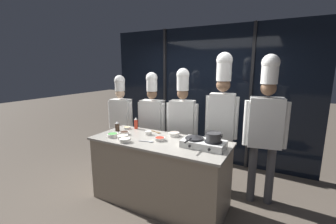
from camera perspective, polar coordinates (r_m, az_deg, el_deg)
ground_plane at (r=3.53m, az=-2.07°, el=-21.69°), size 24.00×24.00×0.00m
window_wall_back at (r=4.65m, az=9.22°, el=4.16°), size 4.22×0.09×2.70m
demo_counter at (r=3.29m, az=-2.13°, el=-14.84°), size 1.92×0.80×0.94m
portable_stove at (r=2.87m, az=9.03°, el=-7.93°), size 0.54×0.32×0.10m
frying_pan at (r=2.88m, az=6.73°, el=-6.24°), size 0.24×0.42×0.05m
stock_pot at (r=2.80m, az=11.49°, el=-6.16°), size 0.21×0.19×0.11m
squeeze_bottle_soy at (r=3.61m, az=-12.76°, el=-3.58°), size 0.07×0.07×0.15m
squeeze_bottle_chili at (r=3.68m, az=-8.15°, el=-2.84°), size 0.06×0.06×0.19m
prep_bowl_chicken at (r=3.27m, az=1.54°, el=-5.61°), size 0.16×0.16×0.06m
prep_bowl_ginger at (r=3.70m, az=-10.36°, el=-3.95°), size 0.12×0.12×0.04m
prep_bowl_soy_glaze at (r=3.40m, az=-11.08°, el=-5.24°), size 0.14×0.14×0.05m
prep_bowl_chili_flakes at (r=3.09m, az=-2.09°, el=-6.79°), size 0.15×0.15×0.04m
prep_bowl_bean_sprouts at (r=3.08m, az=-10.90°, el=-6.98°), size 0.15×0.15×0.05m
prep_bowl_noodles at (r=3.23m, az=-11.43°, el=-6.14°), size 0.16×0.16×0.05m
prep_bowl_garlic at (r=3.35m, az=-4.99°, el=-5.25°), size 0.10×0.10×0.05m
prep_bowl_scallions at (r=3.34m, az=-13.87°, el=-5.64°), size 0.16×0.16×0.05m
serving_spoon_slotted at (r=3.45m, az=-2.75°, el=-5.16°), size 0.21×0.09×0.02m
serving_spoon_solid at (r=3.04m, az=-4.89°, el=-7.49°), size 0.21×0.07×0.02m
chef_head at (r=4.37m, az=-11.85°, el=-0.51°), size 0.50×0.25×1.77m
chef_sous at (r=4.01m, az=-4.03°, el=-1.11°), size 0.53×0.24×1.84m
chef_line at (r=3.71m, az=3.71°, el=-1.42°), size 0.53×0.28×1.91m
chef_pastry at (r=3.45m, az=13.58°, el=0.65°), size 0.48×0.24×2.13m
chef_apprentice at (r=3.31m, az=23.55°, el=-1.84°), size 0.56×0.30×2.09m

